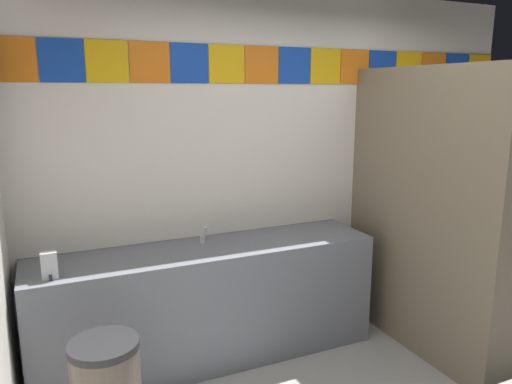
{
  "coord_description": "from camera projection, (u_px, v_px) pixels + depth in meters",
  "views": [
    {
      "loc": [
        -1.81,
        -1.72,
        1.91
      ],
      "look_at": [
        -0.59,
        1.02,
        1.27
      ],
      "focal_mm": 33.88,
      "sensor_mm": 36.0,
      "label": 1
    }
  ],
  "objects": [
    {
      "name": "toilet",
      "position": [
        426.0,
        281.0,
        4.14
      ],
      "size": [
        0.39,
        0.49,
        0.74
      ],
      "color": "white",
      "rests_on": "ground_plane"
    },
    {
      "name": "soap_dispenser",
      "position": [
        49.0,
        265.0,
        2.79
      ],
      "size": [
        0.09,
        0.09,
        0.16
      ],
      "color": "#B7BABF",
      "rests_on": "vanity_counter"
    },
    {
      "name": "vanity_counter",
      "position": [
        209.0,
        302.0,
        3.44
      ],
      "size": [
        2.4,
        0.56,
        0.84
      ],
      "color": "slate",
      "rests_on": "ground_plane"
    },
    {
      "name": "wall_back",
      "position": [
        290.0,
        163.0,
        3.86
      ],
      "size": [
        4.13,
        0.09,
        2.66
      ],
      "color": "silver",
      "rests_on": "ground_plane"
    },
    {
      "name": "faucet_center",
      "position": [
        204.0,
        237.0,
        3.43
      ],
      "size": [
        0.04,
        0.1,
        0.14
      ],
      "color": "silver",
      "rests_on": "vanity_counter"
    },
    {
      "name": "stall_divider",
      "position": [
        459.0,
        220.0,
        3.31
      ],
      "size": [
        0.92,
        1.47,
        2.07
      ],
      "color": "#726651",
      "rests_on": "ground_plane"
    }
  ]
}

